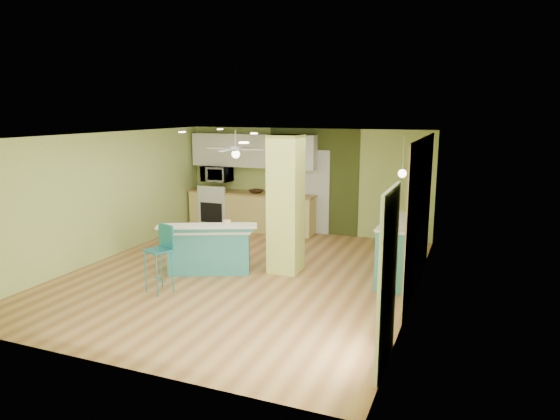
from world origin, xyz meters
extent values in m
cube|color=#966134|center=(0.00, 0.00, -0.01)|extent=(6.00, 7.00, 0.01)
cube|color=white|center=(0.00, 0.00, 2.50)|extent=(6.00, 7.00, 0.01)
cube|color=#BACF6E|center=(0.00, 3.50, 1.25)|extent=(6.00, 0.01, 2.50)
cube|color=#BACF6E|center=(0.00, -3.50, 1.25)|extent=(6.00, 0.01, 2.50)
cube|color=#BACF6E|center=(-3.00, 0.00, 1.25)|extent=(0.01, 7.00, 2.50)
cube|color=#BACF6E|center=(3.00, 0.00, 1.25)|extent=(0.01, 7.00, 2.50)
cube|color=#957A55|center=(2.99, 0.60, 1.25)|extent=(0.02, 3.40, 2.50)
cube|color=#3D481C|center=(0.20, 3.49, 1.25)|extent=(2.20, 0.02, 2.50)
cube|color=silver|center=(0.20, 3.46, 1.00)|extent=(0.82, 0.05, 2.00)
cube|color=silver|center=(2.97, -2.30, 1.05)|extent=(0.04, 1.08, 2.10)
cube|color=#CDDA65|center=(0.65, 0.50, 1.25)|extent=(0.55, 0.55, 2.50)
cube|color=#E6CE78|center=(-1.30, 3.20, 0.45)|extent=(3.20, 0.60, 0.90)
cube|color=olive|center=(-1.30, 3.20, 0.92)|extent=(3.25, 0.63, 0.04)
cube|color=white|center=(-2.25, 3.20, 0.45)|extent=(0.76, 0.64, 0.90)
cube|color=black|center=(-2.25, 2.87, 0.42)|extent=(0.59, 0.02, 0.50)
cube|color=white|center=(-2.25, 2.90, 0.99)|extent=(0.76, 0.06, 0.18)
cube|color=white|center=(-1.30, 3.32, 1.95)|extent=(3.20, 0.34, 0.80)
imported|color=silver|center=(-2.25, 3.20, 1.35)|extent=(0.70, 0.48, 0.39)
cylinder|color=white|center=(-1.10, 2.00, 2.30)|extent=(0.03, 0.03, 0.40)
cylinder|color=white|center=(-1.10, 2.00, 2.10)|extent=(0.24, 0.24, 0.10)
sphere|color=white|center=(-1.10, 2.00, 1.98)|extent=(0.18, 0.18, 0.18)
cylinder|color=silver|center=(2.65, 0.75, 2.19)|extent=(0.01, 0.01, 0.62)
sphere|color=white|center=(2.65, 0.75, 1.88)|extent=(0.14, 0.14, 0.14)
cube|color=brown|center=(2.96, 0.80, 1.55)|extent=(0.03, 0.90, 0.70)
cube|color=teal|center=(-0.68, 0.03, 0.39)|extent=(1.63, 1.26, 0.77)
cube|color=silver|center=(-0.68, 0.03, 0.79)|extent=(1.74, 1.37, 0.04)
cube|color=teal|center=(-0.54, -0.28, 0.87)|extent=(1.55, 0.78, 0.11)
cube|color=silver|center=(-0.54, -0.28, 0.92)|extent=(1.75, 1.05, 0.03)
cylinder|color=teal|center=(-1.07, -1.37, 0.35)|extent=(0.02, 0.02, 0.69)
cylinder|color=teal|center=(-0.78, -1.47, 0.35)|extent=(0.02, 0.02, 0.69)
cylinder|color=teal|center=(-0.96, -1.08, 0.35)|extent=(0.02, 0.02, 0.69)
cylinder|color=teal|center=(-0.67, -1.18, 0.35)|extent=(0.02, 0.02, 0.69)
cube|color=teal|center=(-0.87, -1.27, 0.71)|extent=(0.47, 0.47, 0.03)
cube|color=teal|center=(-0.82, -1.12, 0.92)|extent=(0.36, 0.15, 0.39)
cube|color=teal|center=(2.70, 0.82, 0.50)|extent=(0.65, 1.57, 1.01)
cube|color=white|center=(2.70, 0.82, 1.03)|extent=(0.69, 1.64, 0.04)
imported|color=#392117|center=(-1.14, 3.15, 0.98)|extent=(0.43, 0.43, 0.08)
cylinder|color=gold|center=(-0.28, -0.02, 0.90)|extent=(0.15, 0.15, 0.18)
camera|label=1|loc=(3.83, -7.74, 2.94)|focal=32.00mm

